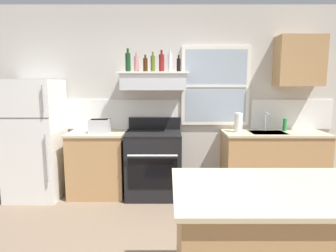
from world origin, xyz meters
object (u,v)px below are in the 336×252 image
Objects in this scene: bottle_brown_stout at (145,65)px; stove_range at (154,163)px; dish_soap_bottle at (285,125)px; bottle_clear_tall at (170,62)px; bottle_dark_green_wine at (128,62)px; paper_towel_roll at (238,123)px; bottle_olive_oil_square at (153,63)px; bottle_red_label_wine at (162,63)px; kitchen_island at (274,251)px; toaster at (100,126)px; bottle_balsamic_dark at (179,65)px; refrigerator at (35,139)px; bottle_rose_pink at (137,64)px.

stove_range is at bearing -21.28° from bottle_brown_stout.
bottle_clear_tall is at bearing 179.38° from dish_soap_bottle.
paper_towel_roll is at bearing -0.13° from bottle_dark_green_wine.
bottle_dark_green_wine is 0.58m from bottle_clear_tall.
bottle_olive_oil_square is 0.92× the size of bottle_red_label_wine.
kitchen_island is at bearing -73.17° from bottle_clear_tall.
bottle_clear_tall is (0.23, 0.16, 1.41)m from stove_range.
bottle_red_label_wine is at bearing 110.12° from kitchen_island.
bottle_dark_green_wine reaches higher than bottle_red_label_wine.
toaster is 1.01× the size of bottle_red_label_wine.
bottle_olive_oil_square is 1.49× the size of dish_soap_bottle.
dish_soap_bottle is at bearing -0.62° from bottle_clear_tall.
bottle_red_label_wine reaches higher than bottle_balsamic_dark.
refrigerator is 1.51× the size of stove_range.
refrigerator is 9.13× the size of dish_soap_bottle.
bottle_olive_oil_square is 1.45m from paper_towel_roll.
bottle_rose_pink is (1.41, 0.16, 1.04)m from refrigerator.
refrigerator is 7.07× the size of bottle_balsamic_dark.
dish_soap_bottle is at bearing 67.72° from kitchen_island.
bottle_brown_stout is 2.81m from kitchen_island.
bottle_clear_tall reaches higher than bottle_rose_pink.
bottle_rose_pink reaches higher than toaster.
bottle_brown_stout is (0.64, 0.07, 0.83)m from toaster.
bottle_clear_tall is 1.17× the size of paper_towel_roll.
toaster is at bearing -0.50° from refrigerator.
bottle_olive_oil_square is (0.34, 0.01, -0.02)m from bottle_dark_green_wine.
paper_towel_roll reaches higher than kitchen_island.
paper_towel_roll reaches higher than stove_range.
bottle_clear_tall is at bearing 5.42° from refrigerator.
toaster is at bearing -161.43° from bottle_rose_pink.
bottle_rose_pink is at bearing 149.73° from stove_range.
bottle_rose_pink reaches higher than bottle_balsamic_dark.
bottle_dark_green_wine is 2.92m from kitchen_island.
dish_soap_bottle is (1.65, -0.02, -0.88)m from bottle_clear_tall.
stove_range is at bearing -6.74° from bottle_dark_green_wine.
bottle_red_label_wine is (1.76, 0.09, 1.05)m from refrigerator.
bottle_olive_oil_square is at bearing 6.08° from toaster.
bottle_dark_green_wine is 0.34m from bottle_olive_oil_square.
bottle_olive_oil_square is at bearing 3.10° from bottle_brown_stout.
bottle_red_label_wine is at bearing -142.39° from bottle_clear_tall.
bottle_dark_green_wine is at bearing -176.87° from bottle_red_label_wine.
toaster is at bearing 128.05° from kitchen_island.
paper_towel_roll is at bearing 83.39° from kitchen_island.
bottle_balsamic_dark reaches higher than paper_towel_roll.
refrigerator is 2.85m from paper_towel_roll.
stove_range is 4.76× the size of bottle_brown_stout.
bottle_olive_oil_square is at bearing -21.53° from bottle_rose_pink.
bottle_olive_oil_square is 2.07m from dish_soap_bottle.
bottle_balsamic_dark is (0.35, 0.13, 1.38)m from stove_range.
bottle_dark_green_wine is at bearing -137.19° from bottle_rose_pink.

